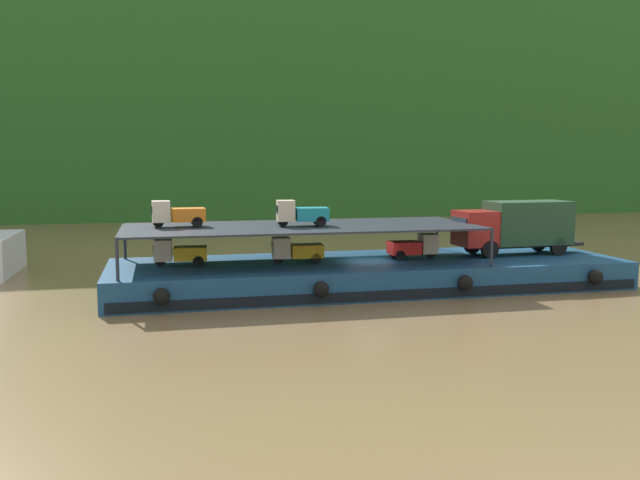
% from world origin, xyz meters
% --- Properties ---
extents(ground_plane, '(400.00, 400.00, 0.00)m').
position_xyz_m(ground_plane, '(0.00, 0.00, 0.00)').
color(ground_plane, brown).
extents(hillside_far_bank, '(143.64, 28.68, 38.57)m').
position_xyz_m(hillside_far_bank, '(0.00, 56.56, 21.73)').
color(hillside_far_bank, '#286023').
rests_on(hillside_far_bank, ground).
extents(cargo_barge, '(27.94, 8.73, 1.50)m').
position_xyz_m(cargo_barge, '(0.00, -0.03, 0.75)').
color(cargo_barge, navy).
rests_on(cargo_barge, ground).
extents(covered_lorry, '(7.92, 2.56, 3.10)m').
position_xyz_m(covered_lorry, '(8.98, 0.30, 3.19)').
color(covered_lorry, maroon).
rests_on(covered_lorry, cargo_barge).
extents(cargo_rack, '(18.74, 7.31, 2.00)m').
position_xyz_m(cargo_rack, '(-3.80, 0.00, 3.44)').
color(cargo_rack, '#232833').
rests_on(cargo_rack, cargo_barge).
extents(mini_truck_lower_stern, '(2.79, 1.29, 1.38)m').
position_xyz_m(mini_truck_lower_stern, '(-10.20, 0.50, 2.19)').
color(mini_truck_lower_stern, gold).
rests_on(mini_truck_lower_stern, cargo_barge).
extents(mini_truck_lower_aft, '(2.78, 1.27, 1.38)m').
position_xyz_m(mini_truck_lower_aft, '(-4.06, 0.10, 2.19)').
color(mini_truck_lower_aft, gold).
rests_on(mini_truck_lower_aft, cargo_barge).
extents(mini_truck_lower_mid, '(2.77, 1.24, 1.38)m').
position_xyz_m(mini_truck_lower_mid, '(2.62, 0.05, 2.19)').
color(mini_truck_lower_mid, red).
rests_on(mini_truck_lower_mid, cargo_barge).
extents(mini_truck_upper_stern, '(2.78, 1.27, 1.38)m').
position_xyz_m(mini_truck_upper_stern, '(-10.25, 0.78, 4.19)').
color(mini_truck_upper_stern, orange).
rests_on(mini_truck_upper_stern, cargo_rack).
extents(mini_truck_upper_mid, '(2.80, 1.30, 1.38)m').
position_xyz_m(mini_truck_upper_mid, '(-3.85, -0.25, 4.19)').
color(mini_truck_upper_mid, teal).
rests_on(mini_truck_upper_mid, cargo_rack).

